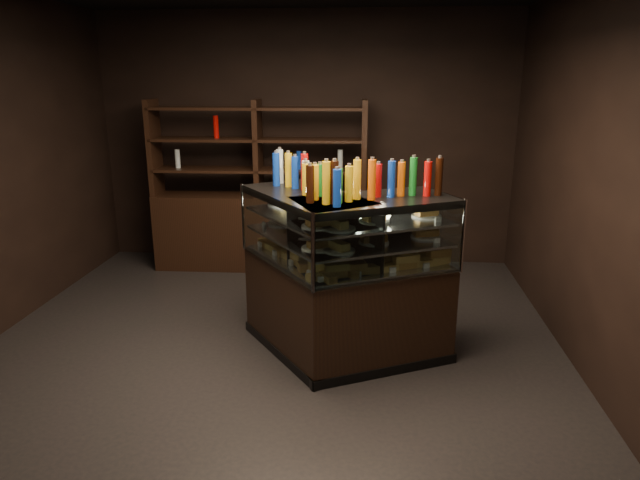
% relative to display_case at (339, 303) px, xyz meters
% --- Properties ---
extents(ground, '(5.00, 5.00, 0.00)m').
position_rel_display_case_xyz_m(ground, '(-0.59, 0.09, -0.46)').
color(ground, black).
rests_on(ground, ground).
extents(room_shell, '(5.02, 5.02, 3.01)m').
position_rel_display_case_xyz_m(room_shell, '(-0.59, 0.09, 1.48)').
color(room_shell, black).
rests_on(room_shell, ground).
extents(display_case, '(1.86, 1.39, 1.37)m').
position_rel_display_case_xyz_m(display_case, '(0.00, 0.00, 0.00)').
color(display_case, black).
rests_on(display_case, ground).
extents(food_display, '(1.52, 1.03, 0.43)m').
position_rel_display_case_xyz_m(food_display, '(-0.00, -0.01, 0.54)').
color(food_display, gold).
rests_on(food_display, display_case).
extents(bottles_top, '(1.35, 0.89, 0.30)m').
position_rel_display_case_xyz_m(bottles_top, '(0.00, 0.00, 1.04)').
color(bottles_top, black).
rests_on(bottles_top, display_case).
extents(potted_conifer, '(0.40, 0.40, 0.87)m').
position_rel_display_case_xyz_m(potted_conifer, '(0.53, 0.37, 0.03)').
color(potted_conifer, black).
rests_on(potted_conifer, ground).
extents(back_shelving, '(2.51, 0.50, 2.00)m').
position_rel_display_case_xyz_m(back_shelving, '(-1.08, 2.14, 0.14)').
color(back_shelving, black).
rests_on(back_shelving, ground).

